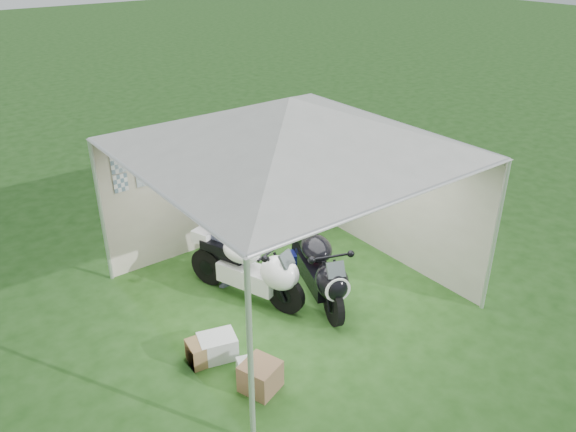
% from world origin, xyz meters
% --- Properties ---
extents(ground, '(80.00, 80.00, 0.00)m').
position_xyz_m(ground, '(0.00, 0.00, 0.00)').
color(ground, '#1F4915').
rests_on(ground, ground).
extents(canopy_tent, '(5.66, 5.66, 3.00)m').
position_xyz_m(canopy_tent, '(-0.00, 0.03, 2.58)').
color(canopy_tent, silver).
rests_on(canopy_tent, ground).
extents(motorcycle_white, '(0.94, 1.92, 0.98)m').
position_xyz_m(motorcycle_white, '(-0.54, 0.20, 0.55)').
color(motorcycle_white, black).
rests_on(motorcycle_white, ground).
extents(motorcycle_black, '(0.95, 1.92, 0.99)m').
position_xyz_m(motorcycle_black, '(0.24, -0.41, 0.55)').
color(motorcycle_black, black).
rests_on(motorcycle_black, ground).
extents(paddock_stand, '(0.45, 0.37, 0.30)m').
position_xyz_m(paddock_stand, '(0.56, 0.45, 0.15)').
color(paddock_stand, '#232BB4').
rests_on(paddock_stand, ground).
extents(person_dark_jacket, '(1.13, 0.97, 2.01)m').
position_xyz_m(person_dark_jacket, '(-0.42, 1.19, 1.01)').
color(person_dark_jacket, black).
rests_on(person_dark_jacket, ground).
extents(person_blue_jacket, '(0.43, 0.65, 1.77)m').
position_xyz_m(person_blue_jacket, '(-0.66, 0.88, 0.89)').
color(person_blue_jacket, slate).
rests_on(person_blue_jacket, ground).
extents(equipment_box, '(0.52, 0.43, 0.49)m').
position_xyz_m(equipment_box, '(1.65, 1.46, 0.25)').
color(equipment_box, black).
rests_on(equipment_box, ground).
extents(crate_0, '(0.55, 0.48, 0.31)m').
position_xyz_m(crate_0, '(-1.60, -0.59, 0.16)').
color(crate_0, silver).
rests_on(crate_0, ground).
extents(crate_1, '(0.52, 0.52, 0.36)m').
position_xyz_m(crate_1, '(-1.49, -1.39, 0.18)').
color(crate_1, '#826044').
rests_on(crate_1, ground).
extents(crate_2, '(0.33, 0.30, 0.20)m').
position_xyz_m(crate_2, '(-1.46, -1.10, 0.10)').
color(crate_2, silver).
rests_on(crate_2, ground).
extents(crate_3, '(0.50, 0.38, 0.30)m').
position_xyz_m(crate_3, '(-1.75, -0.56, 0.15)').
color(crate_3, olive).
rests_on(crate_3, ground).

